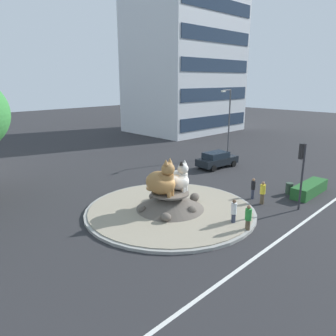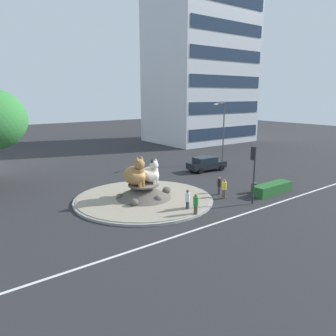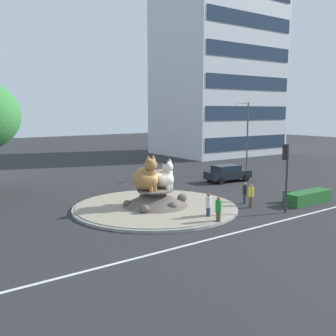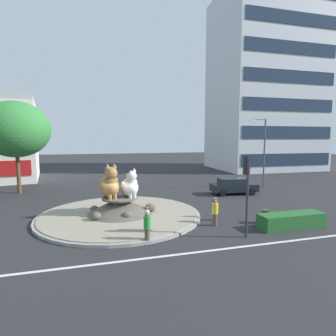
% 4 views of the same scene
% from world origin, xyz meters
% --- Properties ---
extents(ground_plane, '(160.00, 160.00, 0.00)m').
position_xyz_m(ground_plane, '(0.00, 0.00, 0.00)').
color(ground_plane, '#28282B').
extents(lane_centreline, '(112.00, 0.20, 0.01)m').
position_xyz_m(lane_centreline, '(0.00, -7.22, 0.00)').
color(lane_centreline, silver).
rests_on(lane_centreline, ground).
extents(roundabout_island, '(11.47, 11.47, 1.39)m').
position_xyz_m(roundabout_island, '(0.00, -0.01, 0.44)').
color(roundabout_island, gray).
rests_on(roundabout_island, ground).
extents(cat_statue_tabby, '(1.78, 2.58, 2.48)m').
position_xyz_m(cat_statue_tabby, '(-0.68, 0.09, 2.29)').
color(cat_statue_tabby, '#9E703D').
rests_on(cat_statue_tabby, roundabout_island).
extents(cat_statue_white, '(1.48, 2.26, 2.14)m').
position_xyz_m(cat_statue_white, '(0.74, -0.01, 2.17)').
color(cat_statue_white, silver).
rests_on(cat_statue_white, roundabout_island).
extents(traffic_light_mast, '(0.35, 0.46, 4.61)m').
position_xyz_m(traffic_light_mast, '(6.48, -5.96, 3.23)').
color(traffic_light_mast, '#2D2D33').
rests_on(traffic_light_mast, ground).
extents(office_tower, '(17.59, 14.21, 30.20)m').
position_xyz_m(office_tower, '(28.30, 24.11, 15.10)').
color(office_tower, silver).
rests_on(office_tower, ground).
extents(clipped_hedge_strip, '(4.27, 1.20, 0.90)m').
position_xyz_m(clipped_hedge_strip, '(10.11, -5.34, 0.45)').
color(clipped_hedge_strip, '#235B28').
rests_on(clipped_hedge_strip, ground).
extents(streetlight_arm, '(2.20, 0.54, 7.69)m').
position_xyz_m(streetlight_arm, '(16.24, 6.64, 4.44)').
color(streetlight_arm, '#4C4C51').
rests_on(streetlight_arm, ground).
extents(pedestrian_yellow_shirt, '(0.38, 0.38, 1.68)m').
position_xyz_m(pedestrian_yellow_shirt, '(5.66, -3.73, 0.88)').
color(pedestrian_yellow_shirt, brown).
rests_on(pedestrian_yellow_shirt, ground).
extents(pedestrian_white_shirt, '(0.35, 0.35, 1.73)m').
position_xyz_m(pedestrian_white_shirt, '(1.10, -4.32, 0.92)').
color(pedestrian_white_shirt, '#33384C').
rests_on(pedestrian_white_shirt, ground).
extents(pedestrian_green_shirt, '(0.38, 0.38, 1.71)m').
position_xyz_m(pedestrian_green_shirt, '(0.92, -5.42, 0.90)').
color(pedestrian_green_shirt, brown).
rests_on(pedestrian_green_shirt, ground).
extents(pedestrian_black_shirt, '(0.31, 0.31, 1.60)m').
position_xyz_m(pedestrian_black_shirt, '(6.14, -2.69, 0.85)').
color(pedestrian_black_shirt, '#33384C').
rests_on(pedestrian_black_shirt, ground).
extents(hatchback_near_shophouse, '(4.71, 2.42, 1.61)m').
position_xyz_m(hatchback_near_shophouse, '(11.65, 4.69, 0.84)').
color(hatchback_near_shophouse, black).
rests_on(hatchback_near_shophouse, ground).
extents(litter_bin, '(0.56, 0.56, 0.90)m').
position_xyz_m(litter_bin, '(9.08, -4.17, 0.45)').
color(litter_bin, '#2D4233').
rests_on(litter_bin, ground).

